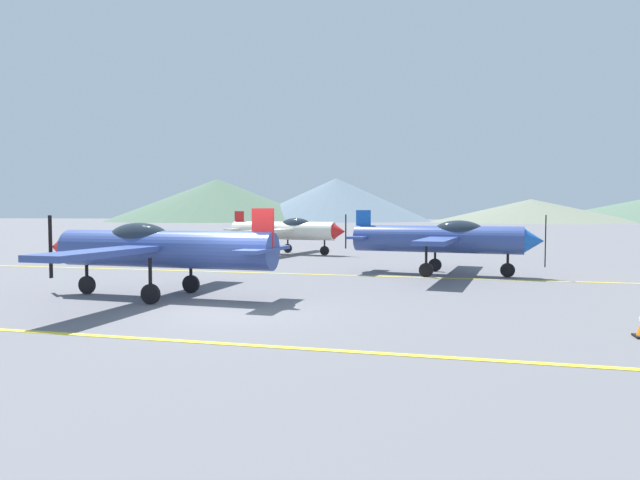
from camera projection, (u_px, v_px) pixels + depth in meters
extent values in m
plane|color=slate|center=(238.00, 309.00, 13.09)|extent=(400.00, 400.00, 0.00)
cube|color=yellow|center=(167.00, 340.00, 9.83)|extent=(80.00, 0.16, 0.01)
cube|color=yellow|center=(314.00, 274.00, 20.41)|extent=(80.00, 0.16, 0.01)
cylinder|color=#33478C|center=(166.00, 249.00, 14.74)|extent=(6.37, 1.27, 1.02)
cone|color=red|center=(61.00, 247.00, 15.70)|extent=(0.69, 0.90, 0.87)
cube|color=black|center=(51.00, 247.00, 15.80)|extent=(0.04, 0.11, 1.86)
ellipsoid|color=#1E2833|center=(139.00, 238.00, 14.95)|extent=(1.89, 0.91, 0.84)
cube|color=#33478C|center=(154.00, 247.00, 14.84)|extent=(1.35, 8.23, 0.15)
cube|color=#33478C|center=(263.00, 249.00, 13.94)|extent=(0.75, 2.45, 0.09)
cube|color=red|center=(263.00, 230.00, 13.91)|extent=(0.59, 0.13, 1.12)
cylinder|color=black|center=(87.00, 269.00, 15.49)|extent=(0.09, 0.09, 0.94)
cylinder|color=black|center=(87.00, 285.00, 15.51)|extent=(0.53, 0.13, 0.52)
cylinder|color=black|center=(191.00, 268.00, 15.70)|extent=(0.09, 0.09, 0.94)
cylinder|color=black|center=(191.00, 284.00, 15.72)|extent=(0.53, 0.13, 0.52)
cylinder|color=black|center=(150.00, 276.00, 13.73)|extent=(0.09, 0.09, 0.94)
cylinder|color=black|center=(151.00, 294.00, 13.76)|extent=(0.53, 0.13, 0.52)
cylinder|color=#33478C|center=(436.00, 239.00, 20.43)|extent=(6.41, 1.82, 1.02)
cone|color=blue|center=(534.00, 241.00, 19.18)|extent=(0.76, 0.95, 0.87)
cube|color=black|center=(545.00, 241.00, 19.04)|extent=(0.05, 0.12, 1.86)
ellipsoid|color=#1E2833|center=(458.00, 231.00, 20.12)|extent=(1.95, 1.07, 0.84)
cube|color=#33478C|center=(446.00, 238.00, 20.30)|extent=(2.06, 8.26, 0.15)
cube|color=#33478C|center=(363.00, 237.00, 21.47)|extent=(0.96, 2.48, 0.09)
cube|color=blue|center=(363.00, 224.00, 21.44)|extent=(0.60, 0.19, 1.12)
cylinder|color=black|center=(508.00, 257.00, 19.53)|extent=(0.09, 0.09, 0.94)
cylinder|color=black|center=(508.00, 270.00, 19.55)|extent=(0.53, 0.18, 0.52)
cylinder|color=black|center=(426.00, 257.00, 19.58)|extent=(0.09, 0.09, 0.94)
cylinder|color=black|center=(426.00, 270.00, 19.60)|extent=(0.53, 0.18, 0.52)
cylinder|color=black|center=(435.00, 253.00, 21.49)|extent=(0.09, 0.09, 0.94)
cylinder|color=black|center=(435.00, 265.00, 21.51)|extent=(0.53, 0.18, 0.52)
cylinder|color=silver|center=(283.00, 231.00, 30.69)|extent=(6.42, 2.04, 1.02)
cone|color=red|center=(339.00, 231.00, 29.32)|extent=(0.78, 0.96, 0.87)
cube|color=black|center=(346.00, 231.00, 29.17)|extent=(0.05, 0.12, 1.86)
ellipsoid|color=#1E2833|center=(296.00, 225.00, 30.34)|extent=(1.97, 1.13, 0.84)
cube|color=silver|center=(288.00, 230.00, 30.54)|extent=(2.34, 8.25, 0.15)
cube|color=silver|center=(239.00, 229.00, 31.81)|extent=(1.04, 2.49, 0.09)
cube|color=red|center=(239.00, 221.00, 31.79)|extent=(0.60, 0.21, 1.12)
cylinder|color=black|center=(325.00, 242.00, 29.69)|extent=(0.09, 0.09, 0.94)
cylinder|color=black|center=(325.00, 251.00, 29.72)|extent=(0.53, 0.19, 0.52)
cylinder|color=black|center=(271.00, 242.00, 29.85)|extent=(0.09, 0.09, 0.94)
cylinder|color=black|center=(271.00, 251.00, 29.87)|extent=(0.53, 0.19, 0.52)
cylinder|color=black|center=(288.00, 240.00, 31.73)|extent=(0.09, 0.09, 0.94)
cylinder|color=black|center=(288.00, 248.00, 31.75)|extent=(0.53, 0.19, 0.52)
cone|color=#4C6651|center=(218.00, 200.00, 161.96)|extent=(65.07, 65.07, 12.68)
cone|color=slate|center=(336.00, 200.00, 163.54)|extent=(57.47, 57.47, 13.04)
cone|color=slate|center=(531.00, 211.00, 139.76)|extent=(52.00, 52.00, 6.04)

